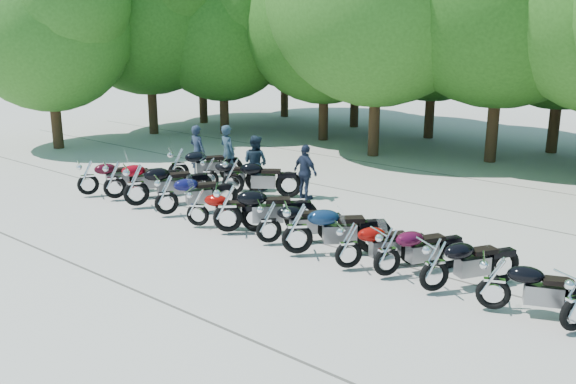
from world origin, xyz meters
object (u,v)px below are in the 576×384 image
Objects in this scene: motorcycle_1 at (114,179)px; motorcycle_15 at (233,175)px; motorcycle_2 at (136,184)px; motorcycle_7 at (297,227)px; motorcycle_8 at (349,244)px; motorcycle_13 at (178,164)px; motorcycle_3 at (166,194)px; motorcycle_11 at (494,281)px; motorcycle_6 at (269,221)px; rider_1 at (255,163)px; motorcycle_14 at (209,172)px; rider_3 at (228,153)px; rider_0 at (198,151)px; motorcycle_10 at (435,264)px; motorcycle_4 at (197,206)px; rider_2 at (305,172)px; motorcycle_5 at (227,207)px; motorcycle_0 at (87,177)px; motorcycle_9 at (387,251)px.

motorcycle_1 is 3.50m from motorcycle_15.
motorcycle_2 is 1.04× the size of motorcycle_7.
motorcycle_8 is 0.85× the size of motorcycle_13.
motorcycle_3 is 1.08× the size of motorcycle_11.
motorcycle_6 is 1.20× the size of rider_1.
motorcycle_14 is at bearing -86.89° from motorcycle_1.
motorcycle_13 is at bearing 74.21° from rider_3.
motorcycle_10 is at bearing 162.54° from rider_0.
motorcycle_13 reaches higher than motorcycle_4.
motorcycle_6 reaches higher than motorcycle_4.
motorcycle_2 is at bearing 66.62° from motorcycle_11.
rider_2 is (1.88, 1.17, 0.16)m from motorcycle_15.
rider_3 is at bearing 8.69° from rider_2.
motorcycle_1 is at bearing 57.32° from motorcycle_4.
motorcycle_5 is at bearing 66.52° from motorcycle_11.
motorcycle_6 is at bearing -150.60° from motorcycle_14.
motorcycle_0 is 0.95× the size of motorcycle_1.
motorcycle_3 is 2.64m from motorcycle_15.
rider_0 is 4.58m from rider_2.
motorcycle_8 is 0.88× the size of motorcycle_15.
motorcycle_4 is 3.13m from motorcycle_15.
motorcycle_1 is 2.43m from motorcycle_13.
motorcycle_7 is 1.30× the size of rider_3.
motorcycle_4 is 0.93× the size of motorcycle_10.
motorcycle_1 is at bearing 90.83° from rider_3.
motorcycle_5 is 2.27m from motorcycle_7.
motorcycle_9 is at bearing -139.91° from motorcycle_14.
rider_3 is (0.84, 3.90, 0.28)m from motorcycle_1.
motorcycle_10 is at bearing -151.78° from motorcycle_3.
motorcycle_1 is 4.00m from rider_3.
motorcycle_15 is at bearing -87.26° from motorcycle_2.
motorcycle_7 is 1.03× the size of motorcycle_15.
motorcycle_15 is 1.43× the size of rider_2.
rider_1 is at bearing -178.96° from rider_0.
motorcycle_0 is at bearing 81.57° from rider_0.
motorcycle_7 is 1.14× the size of motorcycle_9.
motorcycle_2 is 3.98m from rider_0.
motorcycle_1 is at bearing 30.98° from motorcycle_10.
motorcycle_10 reaches higher than motorcycle_14.
motorcycle_7 is (2.27, -0.08, -0.03)m from motorcycle_5.
rider_3 is at bearing -12.19° from motorcycle_14.
motorcycle_4 is (2.68, -0.11, -0.13)m from motorcycle_2.
motorcycle_11 is (3.11, 0.02, 0.01)m from motorcycle_8.
motorcycle_15 is at bearing 12.92° from motorcycle_8.
rider_0 is at bearing 27.82° from rider_3.
motorcycle_2 reaches higher than motorcycle_6.
motorcycle_6 is (4.93, 0.09, -0.12)m from motorcycle_2.
motorcycle_4 is (4.82, 0.07, -0.05)m from motorcycle_0.
motorcycle_9 is at bearing 148.71° from rider_1.
motorcycle_11 is (12.52, 0.18, -0.03)m from motorcycle_0.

